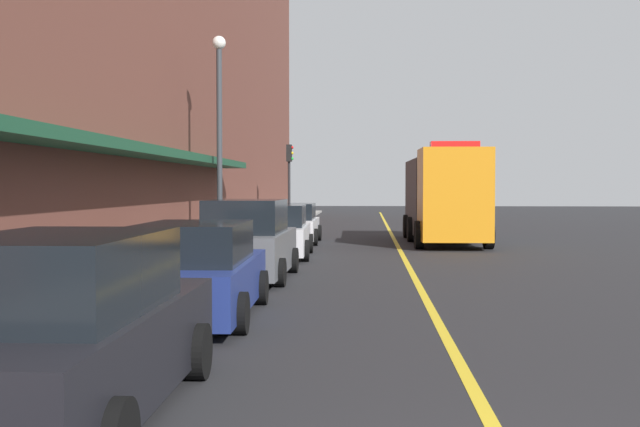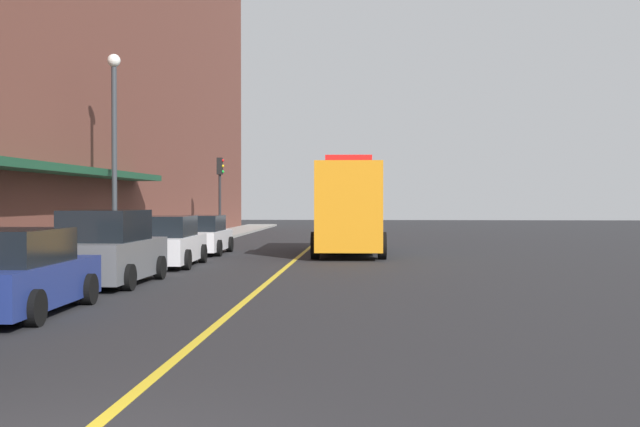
{
  "view_description": "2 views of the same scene",
  "coord_description": "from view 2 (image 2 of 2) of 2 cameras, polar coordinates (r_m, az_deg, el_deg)",
  "views": [
    {
      "loc": [
        -1.16,
        -4.18,
        2.2
      ],
      "look_at": [
        -2.99,
        25.11,
        1.15
      ],
      "focal_mm": 41.94,
      "sensor_mm": 36.0,
      "label": 1
    },
    {
      "loc": [
        2.56,
        -6.13,
        2.13
      ],
      "look_at": [
        1.3,
        15.31,
        1.78
      ],
      "focal_mm": 44.04,
      "sensor_mm": 36.0,
      "label": 2
    }
  ],
  "objects": [
    {
      "name": "sidewalk_left",
      "position": [
        32.41,
        -12.34,
        -2.73
      ],
      "size": [
        2.4,
        70.0,
        0.15
      ],
      "primitive_type": "cube",
      "color": "gray",
      "rests_on": "ground"
    },
    {
      "name": "parking_meter_1",
      "position": [
        25.54,
        -14.68,
        -1.51
      ],
      "size": [
        0.14,
        0.18,
        1.33
      ],
      "color": "#4C4C51",
      "rests_on": "sidewalk_left"
    },
    {
      "name": "ground_plane",
      "position": [
        31.31,
        -1.33,
        -2.98
      ],
      "size": [
        112.0,
        112.0,
        0.0
      ],
      "primitive_type": "plane",
      "color": "#232326"
    },
    {
      "name": "street_lamp_left",
      "position": [
        27.52,
        -14.73,
        5.62
      ],
      "size": [
        0.44,
        0.44,
        6.94
      ],
      "color": "#33383D",
      "rests_on": "sidewalk_left"
    },
    {
      "name": "parked_car_2",
      "position": [
        20.63,
        -15.15,
        -2.59
      ],
      "size": [
        2.14,
        4.4,
        1.9
      ],
      "rotation": [
        0.0,
        0.0,
        1.56
      ],
      "color": "#595B60",
      "rests_on": "ground"
    },
    {
      "name": "utility_truck",
      "position": [
        31.39,
        2.1,
        0.33
      ],
      "size": [
        2.88,
        8.17,
        3.79
      ],
      "rotation": [
        0.0,
        0.0,
        -1.55
      ],
      "color": "orange",
      "rests_on": "ground"
    },
    {
      "name": "parked_car_3",
      "position": [
        25.95,
        -11.04,
        -2.09
      ],
      "size": [
        2.11,
        4.58,
        1.64
      ],
      "rotation": [
        0.0,
        0.0,
        1.6
      ],
      "color": "silver",
      "rests_on": "ground"
    },
    {
      "name": "traffic_light_near",
      "position": [
        42.51,
        -7.28,
        2.3
      ],
      "size": [
        0.38,
        0.36,
        4.3
      ],
      "color": "#232326",
      "rests_on": "sidewalk_left"
    },
    {
      "name": "lane_center_stripe",
      "position": [
        31.31,
        -1.33,
        -2.97
      ],
      "size": [
        0.16,
        70.0,
        0.01
      ],
      "primitive_type": "cube",
      "color": "gold",
      "rests_on": "ground"
    },
    {
      "name": "parked_car_1",
      "position": [
        15.73,
        -21.31,
        -4.14
      ],
      "size": [
        2.15,
        4.62,
        1.61
      ],
      "rotation": [
        0.0,
        0.0,
        1.6
      ],
      "color": "navy",
      "rests_on": "ground"
    },
    {
      "name": "parked_car_4",
      "position": [
        31.69,
        -8.56,
        -1.61
      ],
      "size": [
        2.01,
        4.29,
        1.55
      ],
      "rotation": [
        0.0,
        0.0,
        1.58
      ],
      "color": "silver",
      "rests_on": "ground"
    }
  ]
}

